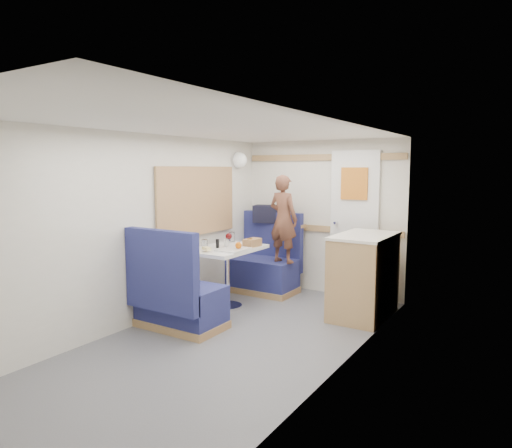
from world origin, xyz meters
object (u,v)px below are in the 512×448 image
Objects in this scene: bench_far at (265,269)px; cheese_block at (206,249)px; person at (283,219)px; duffel_bag at (272,214)px; dinette_table at (227,260)px; tumbler_left at (205,244)px; galley_counter at (364,275)px; tumbler_mid at (232,237)px; bench_near at (177,300)px; wine_glass at (229,237)px; pepper_grinder at (217,244)px; salt_grinder at (225,243)px; dome_light at (239,160)px; beer_glass at (250,243)px; orange_fruit at (238,245)px; bread_loaf at (252,243)px; tray at (233,249)px.

bench_far reaches higher than cheese_block.
person is 2.26× the size of duffel_bag.
tumbler_left reaches higher than dinette_table.
tumbler_mid is (-1.66, -0.17, 0.32)m from galley_counter.
galley_counter is at bearing 43.94° from bench_near.
bench_near is at bearing -90.67° from wine_glass.
salt_grinder is at bearing 74.32° from pepper_grinder.
dome_light is 1.63× the size of tumbler_mid.
wine_glass is (-0.33, -0.72, -0.16)m from person.
tumbler_mid is at bearing 152.44° from beer_glass.
duffel_bag is 1.25m from orange_fruit.
bench_near is at bearing -81.39° from tumbler_mid.
tumbler_mid is (-0.19, -0.49, 0.48)m from bench_far.
pepper_grinder is at bearing -157.73° from galley_counter.
person is 4.86× the size of bread_loaf.
bread_loaf is at bearing -71.11° from bench_far.
pepper_grinder is 1.17× the size of salt_grinder.
dome_light is 2.25× the size of salt_grinder.
duffel_bag is at bearing 99.74° from tray.
tumbler_left is at bearing -132.87° from beer_glass.
dome_light is at bearing 114.65° from dinette_table.
dome_light is 0.18× the size of person.
orange_fruit is 0.73× the size of pepper_grinder.
duffel_bag is at bearing 90.46° from cheese_block.
pepper_grinder is (-0.07, -0.08, 0.21)m from dinette_table.
tumbler_mid reaches higher than beer_glass.
pepper_grinder is at bearing 99.60° from cheese_block.
person is at bearing 65.65° from wine_glass.
dome_light is 0.22× the size of galley_counter.
tumbler_mid is (-0.16, 0.72, 0.03)m from cheese_block.
tumbler_mid is 0.45m from beer_glass.
wine_glass is 1.61× the size of pepper_grinder.
person reaches higher than beer_glass.
dome_light reaches higher than tumbler_mid.
galley_counter is (1.47, 0.55, -0.10)m from dinette_table.
galley_counter is at bearing 25.59° from tumbler_left.
cheese_block is 0.90× the size of tumbler_left.
galley_counter is at bearing -9.18° from dome_light.
bread_loaf is at bearing -22.14° from tumbler_mid.
galley_counter reaches higher than orange_fruit.
bench_near is 13.82× the size of orange_fruit.
pepper_grinder is (-0.07, -0.94, 0.47)m from bench_far.
cheese_block is at bearing -133.90° from orange_fruit.
bench_near is 10.05× the size of pepper_grinder.
duffel_bag is at bearing 37.45° from dome_light.
dinette_table is 1.88× the size of duffel_bag.
person is 0.61m from bread_loaf.
bench_far is at bearing 2.12° from dome_light.
tumbler_mid is at bearing 157.86° from bread_loaf.
dome_light is at bearing -177.88° from bench_far.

